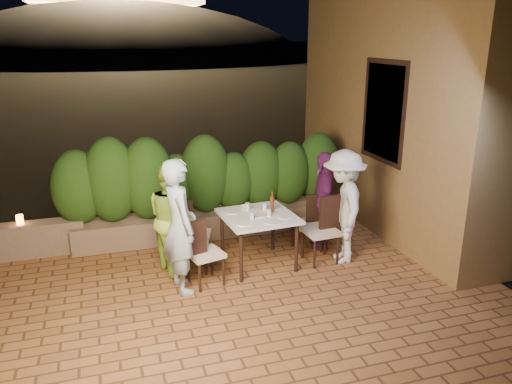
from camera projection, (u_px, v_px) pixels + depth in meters
name	position (u px, v px, depth m)	size (l,w,h in m)	color
ground	(234.00, 308.00, 6.00)	(400.00, 400.00, 0.00)	black
terrace_floor	(224.00, 292.00, 6.48)	(7.00, 6.00, 0.15)	brown
building_wall	(413.00, 74.00, 8.09)	(1.60, 5.00, 5.00)	olive
window_pane	(385.00, 112.00, 7.57)	(0.08, 1.00, 1.40)	black
window_frame	(385.00, 112.00, 7.56)	(0.06, 1.15, 1.55)	black
planter	(208.00, 223.00, 8.08)	(4.20, 0.55, 0.40)	brown
hedge	(207.00, 178.00, 7.86)	(4.00, 0.70, 1.10)	#1E4011
parapet	(5.00, 242.00, 7.21)	(2.20, 0.30, 0.50)	brown
hill	(124.00, 94.00, 62.30)	(52.00, 40.00, 22.00)	black
dining_table	(258.00, 240.00, 6.97)	(0.97, 0.97, 0.75)	white
plate_nw	(244.00, 223.00, 6.54)	(0.25, 0.25, 0.01)	white
plate_sw	(232.00, 212.00, 6.96)	(0.21, 0.21, 0.01)	white
plate_ne	(284.00, 217.00, 6.78)	(0.20, 0.20, 0.01)	white
plate_se	(273.00, 207.00, 7.13)	(0.21, 0.21, 0.01)	white
plate_centre	(258.00, 215.00, 6.83)	(0.22, 0.22, 0.01)	white
plate_front	(273.00, 222.00, 6.58)	(0.23, 0.23, 0.01)	white
glass_nw	(252.00, 216.00, 6.66)	(0.06, 0.06, 0.10)	silver
glass_sw	(247.00, 207.00, 7.00)	(0.07, 0.07, 0.11)	silver
glass_ne	(269.00, 213.00, 6.79)	(0.06, 0.06, 0.10)	silver
glass_se	(265.00, 207.00, 7.02)	(0.06, 0.06, 0.11)	silver
beer_bottle	(272.00, 202.00, 6.94)	(0.06, 0.06, 0.30)	#53290D
bowl	(246.00, 207.00, 7.09)	(0.16, 0.16, 0.04)	white
chair_left_front	(205.00, 252.00, 6.41)	(0.42, 0.42, 0.90)	black
chair_left_back	(192.00, 235.00, 6.81)	(0.47, 0.47, 1.01)	black
chair_right_front	(321.00, 230.00, 7.04)	(0.45, 0.45, 0.97)	black
chair_right_back	(307.00, 223.00, 7.45)	(0.40, 0.40, 0.87)	black
diner_blue	(180.00, 226.00, 6.15)	(0.63, 0.41, 1.72)	#A0B9CE
diner_green	(172.00, 218.00, 6.73)	(0.73, 0.57, 1.51)	#A7D943
diner_white	(343.00, 207.00, 6.98)	(1.05, 0.60, 1.62)	silver
diner_purple	(324.00, 200.00, 7.49)	(0.87, 0.36, 1.49)	#6A2368
parapet_lamp	(20.00, 220.00, 7.18)	(0.10, 0.10, 0.14)	orange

